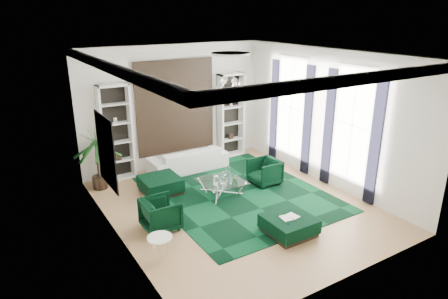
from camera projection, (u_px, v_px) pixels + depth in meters
floor at (236, 206)px, 10.18m from camera, size 6.00×7.00×0.02m
ceiling at (238, 53)px, 8.93m from camera, size 6.00×7.00×0.02m
wall_back at (175, 106)px, 12.38m from camera, size 6.00×0.02×3.80m
wall_front at (352, 186)px, 6.74m from camera, size 6.00×0.02×3.80m
wall_left at (113, 158)px, 8.06m from camera, size 0.02×7.00×3.80m
wall_right at (328, 118)px, 11.05m from camera, size 0.02×7.00×3.80m
crown_molding at (238, 58)px, 8.96m from camera, size 6.00×7.00×0.18m
ceiling_medallion at (231, 54)px, 9.18m from camera, size 0.90×0.90×0.05m
tapestry at (175, 107)px, 12.34m from camera, size 2.50×0.06×2.80m
shelving_left at (116, 133)px, 11.41m from camera, size 0.90×0.38×2.80m
shelving_right at (231, 115)px, 13.35m from camera, size 0.90×0.38×2.80m
painting at (107, 151)px, 8.58m from camera, size 0.04×1.30×1.60m
window_near at (353, 125)px, 10.32m from camera, size 0.03×1.10×2.90m
curtain_near_a at (375, 143)px, 9.76m from camera, size 0.07×0.30×3.25m
curtain_near_b at (329, 128)px, 11.01m from camera, size 0.07×0.30×3.25m
window_far at (291, 107)px, 12.25m from camera, size 0.03×1.10×2.90m
curtain_far_a at (307, 121)px, 11.68m from camera, size 0.07×0.30×3.25m
curtain_far_b at (274, 110)px, 12.94m from camera, size 0.07×0.30×3.25m
rug at (238, 194)px, 10.83m from camera, size 4.20×5.00×0.02m
sofa at (188, 159)px, 12.38m from camera, size 2.43×0.95×0.71m
armchair_left at (161, 214)px, 9.00m from camera, size 0.81×0.78×0.73m
armchair_right at (265, 172)px, 11.38m from camera, size 0.80×0.77×0.72m
coffee_table at (221, 188)px, 10.76m from camera, size 1.13×1.13×0.39m
ottoman_side at (161, 185)px, 10.85m from camera, size 1.00×1.00×0.44m
ottoman_front at (289, 225)px, 8.85m from camera, size 1.00×1.00×0.40m
book at (289, 217)px, 8.78m from camera, size 0.41×0.27×0.03m
side_table at (160, 248)px, 7.93m from camera, size 0.50×0.50×0.48m
palm at (97, 151)px, 10.84m from camera, size 1.37×1.37×2.20m
chandelier at (233, 90)px, 9.85m from camera, size 0.83×0.83×0.74m
table_plant at (235, 178)px, 10.61m from camera, size 0.13×0.10×0.23m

